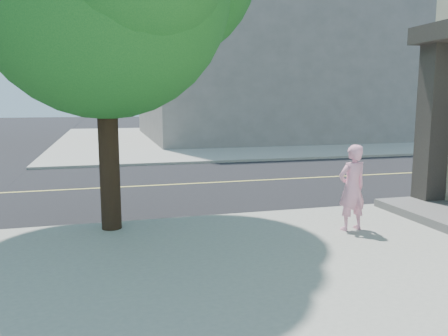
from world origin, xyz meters
name	(u,v)px	position (x,y,z in m)	size (l,w,h in m)	color
ground	(6,235)	(0.00, 0.00, 0.00)	(140.00, 140.00, 0.00)	black
road_ew	(37,191)	(0.00, 4.50, 0.01)	(140.00, 9.00, 0.01)	black
sidewalk_ne	(264,137)	(13.50, 21.50, 0.06)	(29.00, 25.00, 0.12)	gray
filler_ne	(269,40)	(14.00, 22.00, 7.12)	(18.00, 16.00, 14.00)	slate
man_on_phone	(352,188)	(6.75, -1.86, 0.98)	(0.63, 0.41, 1.73)	#FB9FBC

